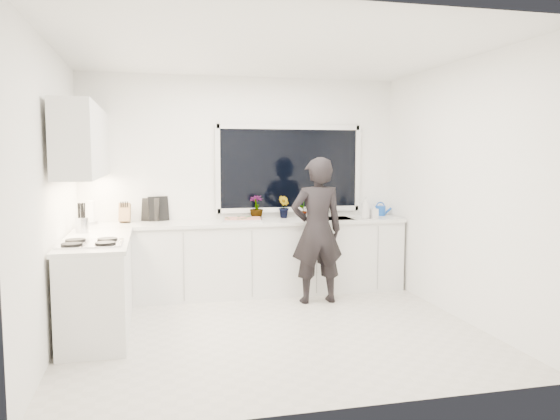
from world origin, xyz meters
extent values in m
cube|color=beige|center=(0.00, 0.00, -0.01)|extent=(4.00, 3.50, 0.02)
cube|color=white|center=(0.00, 1.76, 1.35)|extent=(4.00, 0.02, 2.70)
cube|color=white|center=(-2.01, 0.00, 1.35)|extent=(0.02, 3.50, 2.70)
cube|color=white|center=(2.01, 0.00, 1.35)|extent=(0.02, 3.50, 2.70)
cube|color=white|center=(0.00, 0.00, 2.71)|extent=(4.00, 3.50, 0.02)
cube|color=black|center=(0.60, 1.73, 1.55)|extent=(1.80, 0.02, 1.00)
cube|color=white|center=(0.00, 1.45, 0.44)|extent=(3.92, 0.58, 0.88)
cube|color=white|center=(-1.67, 0.35, 0.44)|extent=(0.58, 1.60, 0.88)
cube|color=silver|center=(0.00, 1.44, 0.90)|extent=(3.94, 0.62, 0.04)
cube|color=silver|center=(-1.67, 0.35, 0.90)|extent=(0.62, 1.60, 0.04)
cube|color=white|center=(-1.79, 0.70, 1.85)|extent=(0.34, 2.10, 0.70)
cube|color=silver|center=(1.05, 1.45, 0.87)|extent=(0.58, 0.42, 0.14)
cylinder|color=silver|center=(1.05, 1.65, 1.03)|extent=(0.03, 0.03, 0.22)
cube|color=black|center=(-1.69, 0.00, 0.94)|extent=(0.56, 0.48, 0.03)
imported|color=black|center=(0.72, 0.90, 0.85)|extent=(0.62, 0.41, 1.70)
cube|color=silver|center=(-0.07, 1.42, 0.94)|extent=(0.52, 0.42, 0.03)
cube|color=#B31720|center=(-0.07, 1.42, 0.95)|extent=(0.47, 0.37, 0.01)
cylinder|color=#1247AE|center=(1.82, 1.61, 0.98)|extent=(0.16, 0.16, 0.13)
cylinder|color=white|center=(-1.85, 1.55, 1.05)|extent=(0.14, 0.14, 0.26)
cube|color=olive|center=(-1.46, 1.59, 1.03)|extent=(0.14, 0.11, 0.22)
cylinder|color=#B8B7BC|center=(-1.85, 0.80, 1.00)|extent=(0.13, 0.13, 0.16)
cube|color=black|center=(-1.16, 1.69, 1.06)|extent=(0.21, 0.10, 0.28)
cube|color=black|center=(-1.06, 1.69, 1.07)|extent=(0.25, 0.09, 0.30)
imported|color=#26662D|center=(0.14, 1.61, 1.07)|extent=(0.17, 0.17, 0.30)
imported|color=#26662D|center=(0.50, 1.61, 1.07)|extent=(0.16, 0.18, 0.29)
imported|color=#26662D|center=(0.76, 1.61, 1.06)|extent=(0.18, 0.17, 0.29)
imported|color=#D8BF66|center=(1.48, 1.30, 1.06)|extent=(0.14, 0.14, 0.28)
imported|color=#D8BF66|center=(1.60, 1.30, 1.01)|extent=(0.09, 0.09, 0.19)
camera|label=1|loc=(-1.14, -5.11, 1.72)|focal=35.00mm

